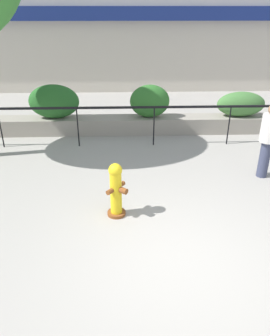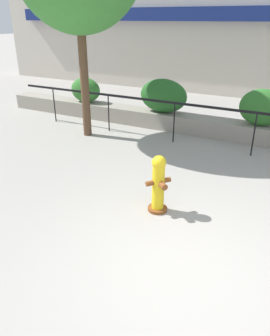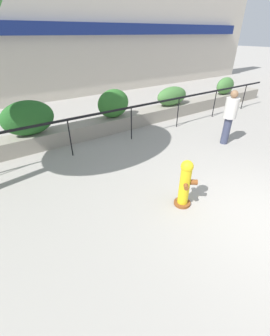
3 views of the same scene
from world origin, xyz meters
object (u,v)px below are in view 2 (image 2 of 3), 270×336
Objects in this scene: hedge_bush_1 at (163,96)px; hedge_bush_2 at (262,108)px; hedge_bush_0 at (86,90)px; fire_hydrant at (158,184)px.

hedge_bush_1 is 1.26× the size of hedge_bush_2.
hedge_bush_0 is 5.88m from hedge_bush_2.
fire_hydrant is (-0.97, -4.62, -0.45)m from hedge_bush_2.
hedge_bush_0 is at bearing 136.80° from fire_hydrant.
hedge_bush_1 is at bearing 112.96° from fire_hydrant.
fire_hydrant is at bearing -101.84° from hedge_bush_2.
hedge_bush_2 reaches higher than hedge_bush_0.
hedge_bush_2 is at bearing 0.00° from hedge_bush_0.
hedge_bush_0 is 2.96m from hedge_bush_1.
hedge_bush_1 reaches higher than fire_hydrant.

